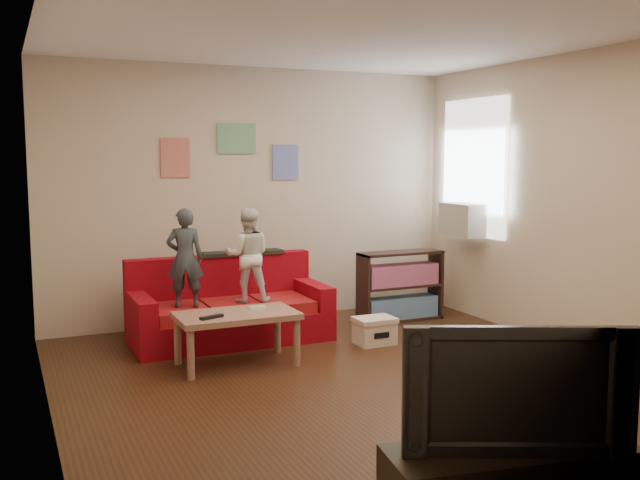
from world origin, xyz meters
name	(u,v)px	position (x,y,z in m)	size (l,w,h in m)	color
room_shell	(364,212)	(0.00, 0.00, 1.35)	(4.52, 5.02, 2.72)	#3C2212
sofa	(228,312)	(-0.53, 1.77, 0.27)	(1.86, 0.86, 0.82)	maroon
child_a	(185,258)	(-0.99, 1.60, 0.85)	(0.33, 0.22, 0.91)	#31393F
child_b	(248,255)	(-0.39, 1.60, 0.84)	(0.43, 0.34, 0.89)	silver
coffee_table	(237,320)	(-0.72, 0.91, 0.39)	(1.01, 0.56, 0.45)	#9C6F5B
remote	(212,317)	(-0.97, 0.79, 0.47)	(0.21, 0.05, 0.02)	black
game_controller	(257,308)	(-0.52, 0.96, 0.47)	(0.14, 0.04, 0.03)	white
bookshelf	(400,290)	(1.40, 1.80, 0.33)	(0.94, 0.28, 0.75)	black
window	(474,168)	(2.22, 1.65, 1.64)	(0.04, 1.08, 1.48)	white
ac_unit	(464,219)	(2.10, 1.65, 1.08)	(0.28, 0.55, 0.35)	#B7B2A3
artwork_left	(175,158)	(-0.85, 2.48, 1.75)	(0.30, 0.01, 0.40)	#D87266
artwork_center	(237,138)	(-0.20, 2.48, 1.95)	(0.42, 0.01, 0.32)	#72B27F
artwork_right	(286,162)	(0.35, 2.48, 1.70)	(0.30, 0.01, 0.38)	#727FCC
file_box	(375,331)	(0.67, 1.03, 0.13)	(0.37, 0.28, 0.26)	beige
television	(513,385)	(-0.41, -2.25, 0.74)	(1.03, 0.14, 0.59)	black
tissue	(413,341)	(0.97, 0.83, 0.05)	(0.10, 0.10, 0.10)	silver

